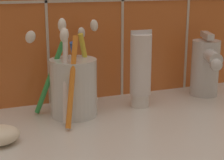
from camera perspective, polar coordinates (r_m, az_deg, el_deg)
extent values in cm
cube|color=silver|center=(65.52, 5.83, -7.11)|extent=(61.56, 33.39, 2.00)
cube|color=beige|center=(75.46, 0.52, 12.07)|extent=(71.56, 0.24, 0.50)
cylinder|color=silver|center=(66.67, -5.87, -1.15)|extent=(8.31, 8.31, 10.23)
cylinder|color=yellow|center=(68.45, -3.73, 1.35)|extent=(4.36, 3.54, 14.36)
ellipsoid|color=white|center=(68.82, -2.75, 8.31)|extent=(2.55, 2.36, 2.57)
cylinder|color=blue|center=(70.02, -5.28, 0.97)|extent=(4.08, 5.22, 12.87)
ellipsoid|color=white|center=(71.32, -4.67, 7.20)|extent=(2.44, 2.69, 2.67)
cylinder|color=green|center=(67.17, -9.48, 0.29)|extent=(5.94, 2.50, 13.04)
ellipsoid|color=white|center=(66.00, -12.33, 6.43)|extent=(2.65, 1.91, 2.67)
cylinder|color=white|center=(62.76, -7.11, 0.57)|extent=(2.44, 4.29, 15.49)
ellipsoid|color=white|center=(59.29, -7.62, 8.29)|extent=(2.00, 2.46, 2.51)
cylinder|color=orange|center=(61.55, -6.13, -0.23)|extent=(4.27, 6.13, 14.51)
ellipsoid|color=white|center=(56.79, -7.29, 6.81)|extent=(2.37, 2.72, 2.68)
cylinder|color=white|center=(72.28, 4.29, -3.03)|extent=(3.40, 3.40, 2.50)
cylinder|color=white|center=(70.45, 4.40, 2.36)|extent=(4.00, 4.00, 11.40)
cube|color=silver|center=(69.38, 4.50, 7.28)|extent=(4.20, 0.36, 0.80)
cylinder|color=silver|center=(80.55, 13.98, 1.80)|extent=(5.75, 5.75, 11.61)
cylinder|color=silver|center=(76.22, 14.85, 3.51)|extent=(5.20, 8.18, 2.59)
sphere|color=silver|center=(72.73, 15.59, 2.24)|extent=(2.41, 2.41, 2.41)
cube|color=silver|center=(79.33, 14.29, 6.59)|extent=(3.46, 6.10, 1.20)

